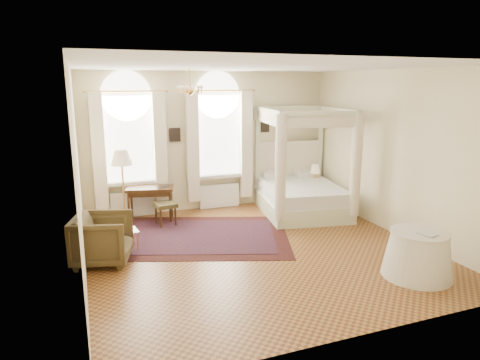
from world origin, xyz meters
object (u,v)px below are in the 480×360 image
object	(u,v)px
canopy_bed	(302,190)
coffee_table	(122,233)
side_table	(418,254)
stool	(165,207)
writing_desk	(150,192)
nightstand	(316,190)
floor_lamp	(122,162)
armchair	(102,239)

from	to	relation	value
canopy_bed	coffee_table	bearing A→B (deg)	-167.59
side_table	canopy_bed	bearing A→B (deg)	91.22
stool	side_table	size ratio (longest dim) A/B	0.46
canopy_bed	stool	xyz separation A→B (m)	(-3.20, 0.23, -0.14)
writing_desk	stool	distance (m)	0.57
writing_desk	side_table	world-z (taller)	writing_desk
nightstand	floor_lamp	world-z (taller)	floor_lamp
coffee_table	stool	bearing A→B (deg)	48.71
nightstand	coffee_table	size ratio (longest dim) A/B	1.05
nightstand	stool	size ratio (longest dim) A/B	1.24
nightstand	writing_desk	size ratio (longest dim) A/B	0.55
stool	side_table	distance (m)	5.11
writing_desk	stool	size ratio (longest dim) A/B	2.25
writing_desk	coffee_table	size ratio (longest dim) A/B	1.92
canopy_bed	writing_desk	bearing A→B (deg)	168.72
nightstand	stool	xyz separation A→B (m)	(-4.01, -0.47, 0.11)
canopy_bed	side_table	distance (m)	3.70
floor_lamp	canopy_bed	bearing A→B (deg)	-4.73
canopy_bed	writing_desk	distance (m)	3.51
canopy_bed	side_table	size ratio (longest dim) A/B	2.33
canopy_bed	writing_desk	world-z (taller)	canopy_bed
floor_lamp	side_table	size ratio (longest dim) A/B	1.55
canopy_bed	stool	size ratio (longest dim) A/B	5.10
nightstand	coffee_table	xyz separation A→B (m)	(-5.03, -1.64, 0.03)
stool	floor_lamp	distance (m)	1.34
armchair	side_table	distance (m)	5.21
canopy_bed	stool	distance (m)	3.21
armchair	writing_desk	bearing A→B (deg)	-13.20
coffee_table	nightstand	bearing A→B (deg)	18.00
canopy_bed	stool	world-z (taller)	canopy_bed
canopy_bed	coffee_table	xyz separation A→B (m)	(-4.22, -0.93, -0.23)
coffee_table	floor_lamp	xyz separation A→B (m)	(0.17, 1.26, 1.11)
armchair	canopy_bed	bearing A→B (deg)	-57.51
side_table	writing_desk	bearing A→B (deg)	128.81
coffee_table	armchair	bearing A→B (deg)	-129.41
canopy_bed	side_table	bearing A→B (deg)	-88.78
canopy_bed	writing_desk	xyz separation A→B (m)	(-3.44, 0.69, 0.10)
floor_lamp	side_table	bearing A→B (deg)	-44.33
canopy_bed	nightstand	size ratio (longest dim) A/B	4.12
stool	side_table	world-z (taller)	side_table
nightstand	coffee_table	distance (m)	5.29
nightstand	floor_lamp	size ratio (longest dim) A/B	0.37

